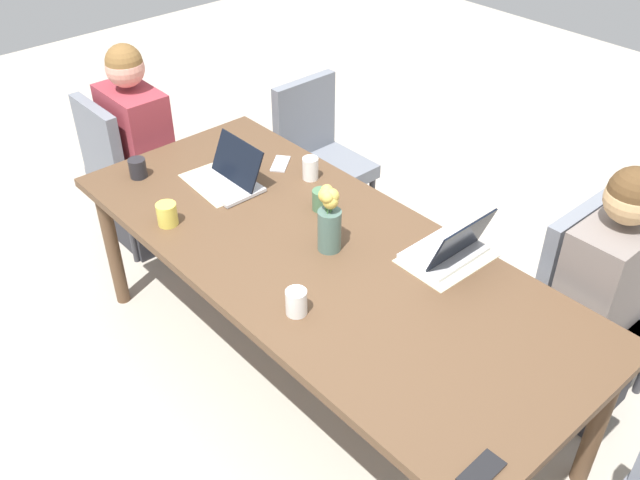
{
  "coord_description": "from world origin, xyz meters",
  "views": [
    {
      "loc": [
        1.68,
        -1.49,
        2.45
      ],
      "look_at": [
        0.0,
        0.0,
        0.8
      ],
      "focal_mm": 38.92,
      "sensor_mm": 36.0,
      "label": 1
    }
  ],
  "objects": [
    {
      "name": "ground_plane",
      "position": [
        0.0,
        0.0,
        0.0
      ],
      "size": [
        10.0,
        10.0,
        0.0
      ],
      "primitive_type": "plane",
      "color": "#B2A899"
    },
    {
      "name": "dining_table",
      "position": [
        0.0,
        0.0,
        0.68
      ],
      "size": [
        2.38,
        1.0,
        0.75
      ],
      "color": "brown",
      "rests_on": "ground_plane"
    },
    {
      "name": "chair_far_left_near",
      "position": [
        0.77,
        0.84,
        0.5
      ],
      "size": [
        0.44,
        0.44,
        0.9
      ],
      "color": "slate",
      "rests_on": "ground_plane"
    },
    {
      "name": "person_far_left_near",
      "position": [
        0.84,
        0.78,
        0.53
      ],
      "size": [
        0.36,
        0.4,
        1.19
      ],
      "color": "#2D2D33",
      "rests_on": "ground_plane"
    },
    {
      "name": "chair_head_left_left_mid",
      "position": [
        -1.55,
        -0.08,
        0.5
      ],
      "size": [
        0.44,
        0.44,
        0.9
      ],
      "color": "slate",
      "rests_on": "ground_plane"
    },
    {
      "name": "person_head_left_left_mid",
      "position": [
        -1.49,
        -0.01,
        0.53
      ],
      "size": [
        0.4,
        0.36,
        1.19
      ],
      "color": "#2D2D33",
      "rests_on": "ground_plane"
    },
    {
      "name": "chair_far_left_far",
      "position": [
        -0.96,
        0.83,
        0.5
      ],
      "size": [
        0.44,
        0.44,
        0.9
      ],
      "color": "slate",
      "rests_on": "ground_plane"
    },
    {
      "name": "flower_vase",
      "position": [
        0.02,
        0.04,
        0.89
      ],
      "size": [
        0.1,
        0.1,
        0.29
      ],
      "color": "#4C6B60",
      "rests_on": "dining_table"
    },
    {
      "name": "placemat_far_left_near",
      "position": [
        0.38,
        0.34,
        0.75
      ],
      "size": [
        0.27,
        0.36,
        0.0
      ],
      "primitive_type": "cube",
      "rotation": [
        0.0,
        0.0,
        -1.59
      ],
      "color": "beige",
      "rests_on": "dining_table"
    },
    {
      "name": "placemat_head_left_left_mid",
      "position": [
        -0.7,
        -0.0,
        0.75
      ],
      "size": [
        0.38,
        0.28,
        0.0
      ],
      "primitive_type": "cube",
      "rotation": [
        0.0,
        0.0,
        -0.07
      ],
      "color": "beige",
      "rests_on": "dining_table"
    },
    {
      "name": "laptop_head_left_left_mid",
      "position": [
        -0.65,
        0.02,
        0.79
      ],
      "size": [
        0.32,
        0.22,
        0.2
      ],
      "color": "silver",
      "rests_on": "dining_table"
    },
    {
      "name": "laptop_far_left_near",
      "position": [
        0.38,
        0.35,
        0.79
      ],
      "size": [
        0.22,
        0.32,
        0.21
      ],
      "color": "silver",
      "rests_on": "dining_table"
    },
    {
      "name": "coffee_mug_near_left",
      "position": [
        -0.57,
        -0.36,
        0.8
      ],
      "size": [
        0.09,
        0.09,
        0.1
      ],
      "primitive_type": "cylinder",
      "color": "#DBC64C",
      "rests_on": "dining_table"
    },
    {
      "name": "coffee_mug_near_right",
      "position": [
        -1.0,
        -0.26,
        0.79
      ],
      "size": [
        0.08,
        0.08,
        0.09
      ],
      "primitive_type": "cylinder",
      "color": "#232328",
      "rests_on": "dining_table"
    },
    {
      "name": "coffee_mug_centre_left",
      "position": [
        0.23,
        -0.31,
        0.8
      ],
      "size": [
        0.08,
        0.08,
        0.1
      ],
      "primitive_type": "cylinder",
      "color": "white",
      "rests_on": "dining_table"
    },
    {
      "name": "coffee_mug_centre_right",
      "position": [
        -0.45,
        0.34,
        0.8
      ],
      "size": [
        0.07,
        0.07,
        0.11
      ],
      "primitive_type": "cylinder",
      "color": "white",
      "rests_on": "dining_table"
    },
    {
      "name": "coffee_mug_far_left",
      "position": [
        -0.22,
        0.2,
        0.8
      ],
      "size": [
        0.08,
        0.08,
        0.09
      ],
      "primitive_type": "cylinder",
      "color": "#47704C",
      "rests_on": "dining_table"
    },
    {
      "name": "phone_black",
      "position": [
        1.09,
        -0.35,
        0.75
      ],
      "size": [
        0.08,
        0.15,
        0.01
      ],
      "primitive_type": "cube",
      "rotation": [
        0.0,
        0.0,
        1.6
      ],
      "color": "black",
      "rests_on": "dining_table"
    },
    {
      "name": "phone_silver",
      "position": [
        -0.65,
        0.31,
        0.75
      ],
      "size": [
        0.15,
        0.16,
        0.01
      ],
      "primitive_type": "cube",
      "rotation": [
        0.0,
        0.0,
        2.25
      ],
      "color": "silver",
      "rests_on": "dining_table"
    }
  ]
}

